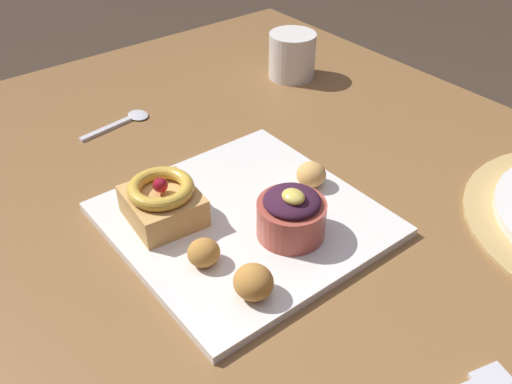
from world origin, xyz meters
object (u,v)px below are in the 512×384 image
at_px(front_plate, 244,219).
at_px(cake_slice, 162,201).
at_px(coffee_mug, 292,55).
at_px(fritter_middle, 253,282).
at_px(berry_ramekin, 291,214).
at_px(fritter_front, 204,253).
at_px(fritter_back, 311,174).
at_px(spoon, 125,121).

distance_m(front_plate, cake_slice, 0.11).
bearing_deg(coffee_mug, fritter_middle, -45.29).
distance_m(berry_ramekin, coffee_mug, 0.47).
bearing_deg(fritter_front, fritter_back, 100.36).
relative_size(cake_slice, fritter_middle, 2.22).
bearing_deg(coffee_mug, cake_slice, -60.83).
relative_size(cake_slice, fritter_front, 2.60).
bearing_deg(fritter_front, coffee_mug, 128.06).
bearing_deg(coffee_mug, fritter_back, -37.14).
bearing_deg(fritter_middle, berry_ramekin, 117.48).
bearing_deg(berry_ramekin, coffee_mug, 138.64).
xyz_separation_m(fritter_front, coffee_mug, (-0.33, 0.42, 0.01)).
relative_size(front_plate, cake_slice, 3.11).
bearing_deg(spoon, fritter_front, -111.80).
height_order(front_plate, spoon, front_plate).
xyz_separation_m(fritter_middle, coffee_mug, (-0.40, 0.41, 0.01)).
relative_size(berry_ramekin, fritter_back, 2.07).
height_order(cake_slice, fritter_middle, cake_slice).
bearing_deg(fritter_back, fritter_middle, -59.35).
bearing_deg(cake_slice, spoon, 162.80).
xyz_separation_m(cake_slice, coffee_mug, (-0.23, 0.42, 0.00)).
bearing_deg(fritter_front, fritter_middle, 10.95).
height_order(fritter_middle, coffee_mug, coffee_mug).
bearing_deg(cake_slice, coffee_mug, 119.17).
xyz_separation_m(front_plate, fritter_front, (0.04, -0.09, 0.02)).
height_order(berry_ramekin, fritter_front, berry_ramekin).
relative_size(fritter_middle, fritter_back, 1.10).
relative_size(berry_ramekin, fritter_front, 2.20).
distance_m(fritter_back, spoon, 0.35).
bearing_deg(fritter_middle, fritter_back, 120.65).
bearing_deg(fritter_back, cake_slice, -107.54).
distance_m(berry_ramekin, fritter_front, 0.11).
bearing_deg(front_plate, berry_ramekin, 20.89).
relative_size(fritter_front, fritter_middle, 0.85).
xyz_separation_m(berry_ramekin, spoon, (-0.39, -0.02, -0.04)).
distance_m(berry_ramekin, spoon, 0.39).
bearing_deg(fritter_front, berry_ramekin, 78.32).
height_order(fritter_front, fritter_back, fritter_back).
xyz_separation_m(spoon, coffee_mug, (0.04, 0.33, 0.04)).
height_order(cake_slice, fritter_back, cake_slice).
bearing_deg(spoon, berry_ramekin, -94.99).
bearing_deg(fritter_middle, cake_slice, -177.04).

